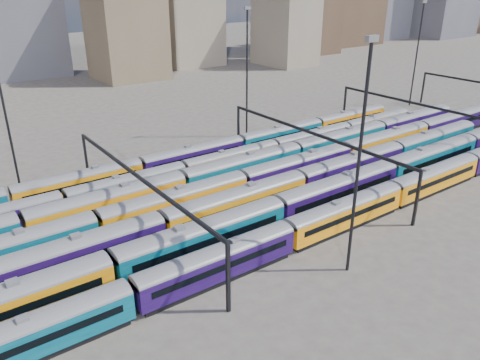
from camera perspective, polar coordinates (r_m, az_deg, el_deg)
ground at (r=72.20m, az=2.63°, el=-1.56°), size 500.00×500.00×0.00m
rake_0 at (r=56.28m, az=5.82°, el=-6.41°), size 118.89×2.90×4.88m
rake_1 at (r=68.19m, az=11.87°, el=-0.94°), size 157.25×3.28×5.54m
rake_2 at (r=57.81m, az=-9.49°, el=-5.39°), size 134.33×3.27×5.53m
rake_3 at (r=75.50m, az=7.02°, el=1.77°), size 153.62×3.21×5.41m
rake_4 at (r=74.82m, az=0.42°, el=1.79°), size 111.11×3.25×5.49m
rake_5 at (r=74.83m, az=-6.94°, el=1.22°), size 112.37×2.74×4.60m
rake_6 at (r=81.10m, az=-5.66°, el=3.16°), size 98.40×2.88×4.85m
gantry_1 at (r=60.04m, az=-12.39°, el=-0.37°), size 0.35×40.35×8.03m
gantry_2 at (r=75.95m, az=8.68°, el=4.98°), size 0.35×40.35×8.03m
gantry_3 at (r=98.65m, az=21.44°, el=7.90°), size 0.35×40.35×8.03m
mast_1 at (r=75.67m, az=-26.91°, el=8.32°), size 1.40×0.50×25.60m
mast_2 at (r=49.12m, az=14.37°, el=3.08°), size 1.40×0.50×25.60m
mast_3 at (r=95.09m, az=0.86°, el=13.41°), size 1.40×0.50×25.60m
mast_5 at (r=128.70m, az=20.80°, el=14.57°), size 1.40×0.50×25.60m
skyline at (r=214.30m, az=7.48°, el=20.61°), size 399.22×60.48×50.03m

